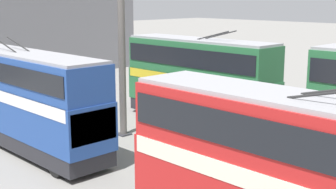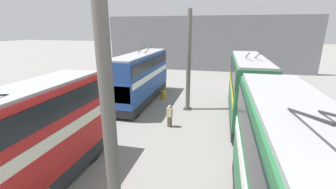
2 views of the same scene
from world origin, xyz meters
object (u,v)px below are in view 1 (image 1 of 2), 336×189
Objects in this scene: oil_drum at (51,128)px; bus_right_near at (286,171)px; person_aisle_midway at (166,137)px; bus_right_mid at (28,95)px; bus_left_far at (199,76)px.

bus_right_near is at bearing 173.02° from oil_drum.
bus_right_near is at bearing -3.40° from person_aisle_midway.
oil_drum is (16.16, -1.98, -2.42)m from bus_right_near.
bus_right_mid is 7.25m from person_aisle_midway.
bus_right_near reaches higher than bus_right_mid.
person_aisle_midway reaches higher than oil_drum.
bus_right_mid is at bearing 76.31° from bus_left_far.
bus_right_mid is at bearing -120.71° from person_aisle_midway.
bus_left_far is at bearing -39.26° from bus_right_near.
person_aisle_midway is at bearing -24.95° from bus_right_near.
person_aisle_midway is at bearing -142.26° from bus_right_mid.
bus_right_mid reaches higher than person_aisle_midway.
person_aisle_midway is (-5.54, -4.29, -1.88)m from bus_right_mid.
bus_left_far reaches higher than bus_right_mid.
oil_drum is at bearing -6.98° from bus_right_near.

